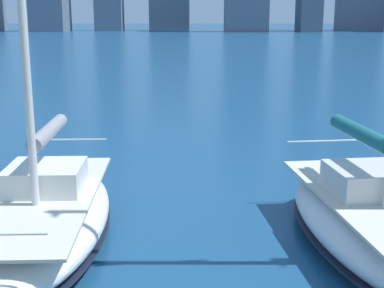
% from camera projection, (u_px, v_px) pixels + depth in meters
% --- Properties ---
extents(sailboat_teal, '(3.42, 7.10, 12.03)m').
position_uv_depth(sailboat_teal, '(372.00, 220.00, 10.87)').
color(sailboat_teal, white).
rests_on(sailboat_teal, ground).
extents(sailboat_grey, '(3.07, 7.06, 9.95)m').
position_uv_depth(sailboat_grey, '(44.00, 215.00, 11.31)').
color(sailboat_grey, white).
rests_on(sailboat_grey, ground).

